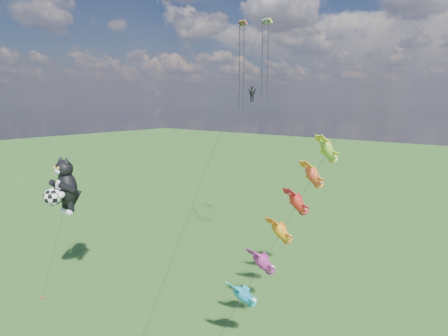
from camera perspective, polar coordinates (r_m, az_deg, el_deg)
The scene contains 4 objects.
ground at distance 36.80m, azimuth -23.90°, elevation -17.89°, with size 300.00×300.00×0.00m, color #164210.
cat_kite_rig at distance 35.69m, azimuth -23.30°, elevation -2.61°, with size 2.38×4.06×12.06m.
fish_windsock_rig at distance 26.78m, azimuth 9.89°, elevation -7.48°, with size 3.03×15.74×15.53m.
parafoil_rig at distance 36.33m, azimuth 4.01°, elevation 13.27°, with size 2.05×17.48×25.40m.
Camera 1 is at (29.51, -14.26, 16.75)m, focal length 30.00 mm.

